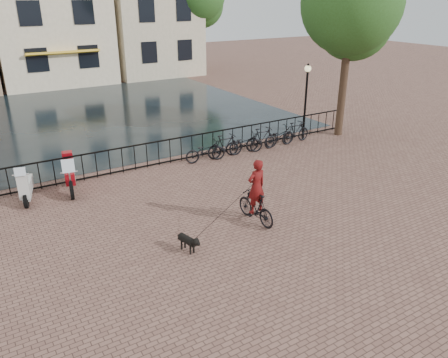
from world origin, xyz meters
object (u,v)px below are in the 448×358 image
cyclist (256,195)px  motorcycle (69,170)px  lamp_post (306,89)px  dog (187,242)px  scooter (25,180)px

cyclist → motorcycle: bearing=-55.1°
lamp_post → cyclist: size_ratio=1.48×
cyclist → lamp_post: bearing=-143.8°
cyclist → motorcycle: 6.73m
dog → motorcycle: 5.94m
lamp_post → scooter: (-12.23, -0.29, -1.66)m
motorcycle → scooter: 1.43m
lamp_post → cyclist: lamp_post is taller
lamp_post → scooter: 12.34m
motorcycle → scooter: (-1.43, -0.08, -0.02)m
motorcycle → dog: bearing=-62.4°
cyclist → dog: size_ratio=2.80×
dog → lamp_post: bearing=18.8°
lamp_post → cyclist: bearing=-140.4°
motorcycle → cyclist: bearing=-40.5°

